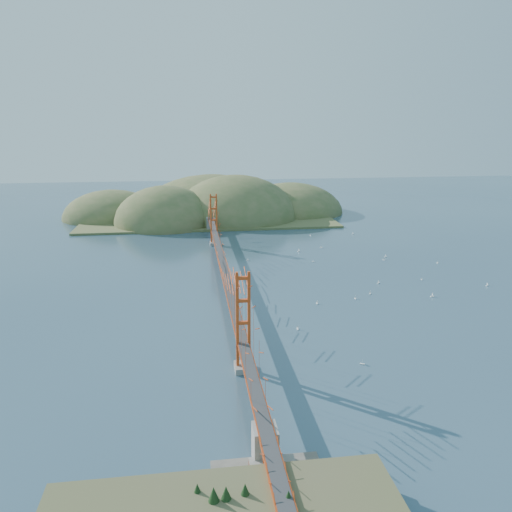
{
  "coord_description": "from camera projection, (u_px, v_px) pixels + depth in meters",
  "views": [
    {
      "loc": [
        -5.53,
        -81.04,
        27.37
      ],
      "look_at": [
        5.53,
        0.0,
        5.21
      ],
      "focal_mm": 35.0,
      "sensor_mm": 36.0,
      "label": 1
    }
  ],
  "objects": [
    {
      "name": "approach_viaduct",
      "position": [
        278.0,
        486.0,
        35.07
      ],
      "size": [
        1.4,
        12.0,
        3.38
      ],
      "color": "#B13A13",
      "rests_on": "ground"
    },
    {
      "name": "sailboat_15",
      "position": [
        310.0,
        235.0,
        122.93
      ],
      "size": [
        0.44,
        0.53,
        0.61
      ],
      "color": "white",
      "rests_on": "ground"
    },
    {
      "name": "sailboat_4",
      "position": [
        378.0,
        283.0,
        86.91
      ],
      "size": [
        0.65,
        0.65,
        0.68
      ],
      "color": "white",
      "rests_on": "ground"
    },
    {
      "name": "sailboat_0",
      "position": [
        317.0,
        303.0,
        77.21
      ],
      "size": [
        0.48,
        0.6,
        0.71
      ],
      "color": "white",
      "rests_on": "ground"
    },
    {
      "name": "sailboat_8",
      "position": [
        386.0,
        256.0,
        103.71
      ],
      "size": [
        0.59,
        0.59,
        0.65
      ],
      "color": "white",
      "rests_on": "ground"
    },
    {
      "name": "sailboat_3",
      "position": [
        248.0,
        260.0,
        101.32
      ],
      "size": [
        0.49,
        0.4,
        0.57
      ],
      "color": "white",
      "rests_on": "ground"
    },
    {
      "name": "sailboat_17",
      "position": [
        353.0,
        234.0,
        124.65
      ],
      "size": [
        0.55,
        0.54,
        0.62
      ],
      "color": "white",
      "rests_on": "ground"
    },
    {
      "name": "sailboat_5",
      "position": [
        438.0,
        263.0,
        99.32
      ],
      "size": [
        0.43,
        0.52,
        0.6
      ],
      "color": "white",
      "rests_on": "ground"
    },
    {
      "name": "far_headlands",
      "position": [
        215.0,
        214.0,
        151.19
      ],
      "size": [
        84.0,
        58.0,
        25.0
      ],
      "color": "olive",
      "rests_on": "ground"
    },
    {
      "name": "sailboat_16",
      "position": [
        321.0,
        247.0,
        111.44
      ],
      "size": [
        0.71,
        0.71,
        0.75
      ],
      "color": "white",
      "rests_on": "ground"
    },
    {
      "name": "sailboat_14",
      "position": [
        370.0,
        293.0,
        81.56
      ],
      "size": [
        0.62,
        0.62,
        0.7
      ],
      "color": "white",
      "rests_on": "ground"
    },
    {
      "name": "sailboat_9",
      "position": [
        422.0,
        279.0,
        88.89
      ],
      "size": [
        0.46,
        0.52,
        0.59
      ],
      "color": "white",
      "rests_on": "ground"
    },
    {
      "name": "sailboat_6",
      "position": [
        362.0,
        363.0,
        57.99
      ],
      "size": [
        0.6,
        0.6,
        0.66
      ],
      "color": "white",
      "rests_on": "ground"
    },
    {
      "name": "fort",
      "position": [
        273.0,
        469.0,
        39.55
      ],
      "size": [
        3.7,
        2.3,
        1.75
      ],
      "color": "brown",
      "rests_on": "ground"
    },
    {
      "name": "sailboat_13",
      "position": [
        487.0,
        285.0,
        85.66
      ],
      "size": [
        0.55,
        0.51,
        0.62
      ],
      "color": "white",
      "rests_on": "ground"
    },
    {
      "name": "bridge",
      "position": [
        223.0,
        247.0,
        83.72
      ],
      "size": [
        2.2,
        94.4,
        12.0
      ],
      "color": "gray",
      "rests_on": "ground"
    },
    {
      "name": "sailboat_extra_1",
      "position": [
        355.0,
        298.0,
        79.39
      ],
      "size": [
        0.47,
        0.51,
        0.58
      ],
      "color": "white",
      "rests_on": "ground"
    },
    {
      "name": "promontory",
      "position": [
        270.0,
        482.0,
        38.97
      ],
      "size": [
        9.0,
        6.0,
        0.24
      ],
      "primitive_type": "cube",
      "color": "#59544C",
      "rests_on": "ground"
    },
    {
      "name": "ground",
      "position": [
        224.0,
        286.0,
        85.38
      ],
      "size": [
        320.0,
        320.0,
        0.0
      ],
      "primitive_type": "plane",
      "color": "#314D62",
      "rests_on": "ground"
    },
    {
      "name": "sailboat_12",
      "position": [
        299.0,
        251.0,
        108.08
      ],
      "size": [
        0.66,
        0.61,
        0.74
      ],
      "color": "white",
      "rests_on": "ground"
    },
    {
      "name": "sailboat_2",
      "position": [
        432.0,
        296.0,
        80.32
      ],
      "size": [
        0.63,
        0.51,
        0.74
      ],
      "color": "white",
      "rests_on": "ground"
    },
    {
      "name": "sailboat_7",
      "position": [
        313.0,
        261.0,
        100.14
      ],
      "size": [
        0.51,
        0.46,
        0.57
      ],
      "color": "white",
      "rests_on": "ground"
    },
    {
      "name": "sailboat_1",
      "position": [
        384.0,
        259.0,
        101.49
      ],
      "size": [
        0.57,
        0.57,
        0.6
      ],
      "color": "white",
      "rests_on": "ground"
    },
    {
      "name": "sailboat_10",
      "position": [
        298.0,
        328.0,
        67.73
      ],
      "size": [
        0.47,
        0.58,
        0.68
      ],
      "color": "white",
      "rests_on": "ground"
    }
  ]
}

